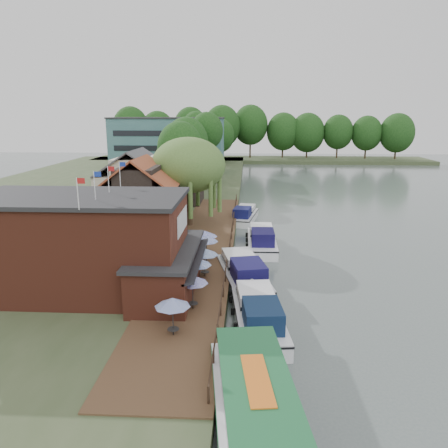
{
  "coord_description": "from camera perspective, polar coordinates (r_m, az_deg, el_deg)",
  "views": [
    {
      "loc": [
        -3.65,
        -31.25,
        13.92
      ],
      "look_at": [
        -6.0,
        12.0,
        3.0
      ],
      "focal_mm": 35.0,
      "sensor_mm": 36.0,
      "label": 1
    }
  ],
  "objects": [
    {
      "name": "ground",
      "position": [
        34.4,
        9.07,
        -9.9
      ],
      "size": [
        260.0,
        260.0,
        0.0
      ],
      "primitive_type": "plane",
      "color": "#4E5A56",
      "rests_on": "ground"
    },
    {
      "name": "land_bank",
      "position": [
        72.55,
        -18.27,
        2.77
      ],
      "size": [
        50.0,
        140.0,
        1.0
      ],
      "primitive_type": "cube",
      "color": "#384728",
      "rests_on": "ground"
    },
    {
      "name": "quay_deck",
      "position": [
        43.43,
        -2.78,
        -3.11
      ],
      "size": [
        6.0,
        50.0,
        0.1
      ],
      "primitive_type": "cube",
      "color": "#47301E",
      "rests_on": "land_bank"
    },
    {
      "name": "quay_rail",
      "position": [
        43.59,
        0.81,
        -2.41
      ],
      "size": [
        0.2,
        49.0,
        1.0
      ],
      "primitive_type": null,
      "color": "black",
      "rests_on": "land_bank"
    },
    {
      "name": "pub",
      "position": [
        33.29,
        -15.16,
        -2.53
      ],
      "size": [
        20.0,
        11.0,
        7.3
      ],
      "primitive_type": null,
      "color": "maroon",
      "rests_on": "land_bank"
    },
    {
      "name": "hotel_block",
      "position": [
        103.12,
        -7.26,
        10.27
      ],
      "size": [
        25.4,
        12.4,
        12.3
      ],
      "primitive_type": null,
      "color": "#38666B",
      "rests_on": "land_bank"
    },
    {
      "name": "cottage_a",
      "position": [
        47.45,
        -10.8,
        3.37
      ],
      "size": [
        8.6,
        7.6,
        8.5
      ],
      "primitive_type": null,
      "color": "black",
      "rests_on": "land_bank"
    },
    {
      "name": "cottage_b",
      "position": [
        57.74,
        -11.37,
        5.24
      ],
      "size": [
        9.6,
        8.6,
        8.5
      ],
      "primitive_type": null,
      "color": "beige",
      "rests_on": "land_bank"
    },
    {
      "name": "cottage_c",
      "position": [
        65.65,
        -6.03,
        6.48
      ],
      "size": [
        7.6,
        7.6,
        8.5
      ],
      "primitive_type": null,
      "color": "black",
      "rests_on": "land_bank"
    },
    {
      "name": "willow",
      "position": [
        51.29,
        -4.62,
        5.46
      ],
      "size": [
        8.6,
        8.6,
        10.43
      ],
      "primitive_type": null,
      "color": "#476B2D",
      "rests_on": "land_bank"
    },
    {
      "name": "umbrella_0",
      "position": [
        26.58,
        -6.7,
        -11.9
      ],
      "size": [
        2.15,
        2.15,
        2.38
      ],
      "primitive_type": null,
      "color": "navy",
      "rests_on": "quay_deck"
    },
    {
      "name": "umbrella_1",
      "position": [
        29.82,
        -4.11,
        -8.85
      ],
      "size": [
        2.15,
        2.15,
        2.38
      ],
      "primitive_type": null,
      "color": "navy",
      "rests_on": "quay_deck"
    },
    {
      "name": "umbrella_2",
      "position": [
        33.17,
        -3.65,
        -6.41
      ],
      "size": [
        2.37,
        2.37,
        2.38
      ],
      "primitive_type": null,
      "color": "#1C419B",
      "rests_on": "quay_deck"
    },
    {
      "name": "umbrella_3",
      "position": [
        35.44,
        -2.53,
        -5.02
      ],
      "size": [
        2.24,
        2.24,
        2.38
      ],
      "primitive_type": null,
      "color": "navy",
      "rests_on": "quay_deck"
    },
    {
      "name": "umbrella_4",
      "position": [
        39.04,
        -2.31,
        -3.2
      ],
      "size": [
        2.13,
        2.13,
        2.38
      ],
      "primitive_type": null,
      "color": "#1B3497",
      "rests_on": "quay_deck"
    },
    {
      "name": "umbrella_5",
      "position": [
        40.61,
        -2.52,
        -2.51
      ],
      "size": [
        2.37,
        2.37,
        2.38
      ],
      "primitive_type": null,
      "color": "#1C2A9C",
      "rests_on": "quay_deck"
    },
    {
      "name": "cruiser_0",
      "position": [
        29.65,
        4.51,
        -11.16
      ],
      "size": [
        4.43,
        10.64,
        2.52
      ],
      "primitive_type": null,
      "rotation": [
        0.0,
        0.0,
        0.11
      ],
      "color": "silver",
      "rests_on": "ground"
    },
    {
      "name": "cruiser_1",
      "position": [
        36.66,
        2.5,
        -5.97
      ],
      "size": [
        5.73,
        11.23,
        2.64
      ],
      "primitive_type": null,
      "rotation": [
        0.0,
        0.0,
        0.22
      ],
      "color": "silver",
      "rests_on": "ground"
    },
    {
      "name": "cruiser_2",
      "position": [
        46.45,
        4.96,
        -1.74
      ],
      "size": [
        3.43,
        10.25,
        2.49
      ],
      "primitive_type": null,
      "rotation": [
        0.0,
        0.0,
        0.01
      ],
      "color": "white",
      "rests_on": "ground"
    },
    {
      "name": "cruiser_3",
      "position": [
        58.19,
        2.69,
        1.42
      ],
      "size": [
        4.47,
        9.63,
        2.22
      ],
      "primitive_type": null,
      "rotation": [
        0.0,
        0.0,
        -0.16
      ],
      "color": "white",
      "rests_on": "ground"
    },
    {
      "name": "tour_boat",
      "position": [
        20.29,
        4.56,
        -23.84
      ],
      "size": [
        5.3,
        13.6,
        2.89
      ],
      "primitive_type": null,
      "rotation": [
        0.0,
        0.0,
        0.12
      ],
      "color": "silver",
      "rests_on": "ground"
    },
    {
      "name": "swan",
      "position": [
        24.8,
        7.27,
        -19.5
      ],
      "size": [
        0.44,
        0.44,
        0.44
      ],
      "primitive_type": "sphere",
      "color": "white",
      "rests_on": "ground"
    },
    {
      "name": "bank_tree_0",
      "position": [
        75.38,
        -5.7,
        8.76
      ],
      "size": [
        7.78,
        7.78,
        11.86
      ],
      "primitive_type": null,
      "color": "#143811",
      "rests_on": "land_bank"
    },
    {
      "name": "bank_tree_1",
      "position": [
        82.89,
        -4.91,
        9.49
      ],
      "size": [
        8.2,
        8.2,
        12.51
      ],
      "primitive_type": null,
      "color": "#143811",
      "rests_on": "land_bank"
    },
    {
      "name": "bank_tree_2",
      "position": [
        88.7,
        -2.24,
        10.13
      ],
      "size": [
        6.46,
        6.46,
        13.42
      ],
      "primitive_type": null,
      "color": "#143811",
      "rests_on": "land_bank"
    },
    {
      "name": "bank_tree_3",
      "position": [
        109.56,
        -2.63,
        10.58
      ],
      "size": [
        8.63,
        8.63,
        12.25
      ],
      "primitive_type": null,
      "color": "#143811",
      "rests_on": "land_bank"
    },
    {
      "name": "bank_tree_4",
      "position": [
        119.64,
        -0.6,
        10.82
      ],
      "size": [
        7.95,
        7.95,
        11.94
      ],
      "primitive_type": null,
      "color": "#143811",
      "rests_on": "land_bank"
    },
    {
      "name": "bank_tree_5",
      "position": [
        125.35,
        -3.65,
        11.38
      ],
      "size": [
        7.68,
        7.68,
        13.85
      ],
      "primitive_type": null,
      "color": "#143811",
      "rests_on": "land_bank"
    }
  ]
}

